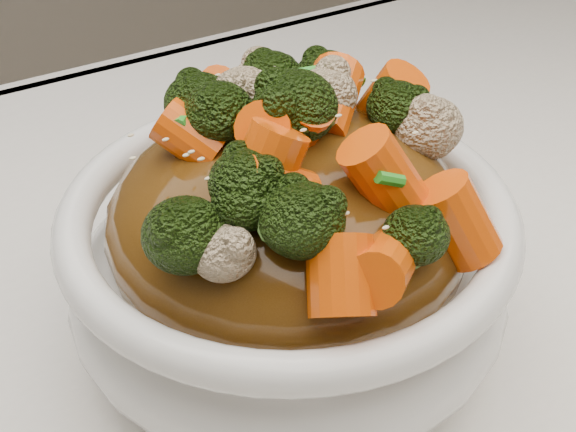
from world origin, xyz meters
TOP-DOWN VIEW (x-y plane):
  - tablecloth at (0.00, 0.00)m, footprint 1.20×0.80m
  - bowl at (-0.03, 0.01)m, footprint 0.30×0.30m
  - sauce_base at (-0.03, 0.01)m, footprint 0.24×0.24m
  - carrots at (-0.03, 0.01)m, footprint 0.24×0.24m
  - broccoli at (-0.03, 0.01)m, footprint 0.24×0.24m
  - cauliflower at (-0.03, 0.01)m, footprint 0.24×0.24m
  - scallions at (-0.03, 0.01)m, footprint 0.18×0.18m
  - sesame_seeds at (-0.03, 0.01)m, footprint 0.22×0.22m

SIDE VIEW (x-z plane):
  - tablecloth at x=0.00m, z-range 0.71..0.75m
  - bowl at x=-0.03m, z-range 0.75..0.84m
  - sauce_base at x=-0.03m, z-range 0.78..0.88m
  - cauliflower at x=-0.03m, z-range 0.88..0.92m
  - broccoli at x=-0.03m, z-range 0.87..0.92m
  - carrots at x=-0.03m, z-range 0.87..0.93m
  - sesame_seeds at x=-0.03m, z-range 0.90..0.90m
  - scallions at x=-0.03m, z-range 0.89..0.91m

